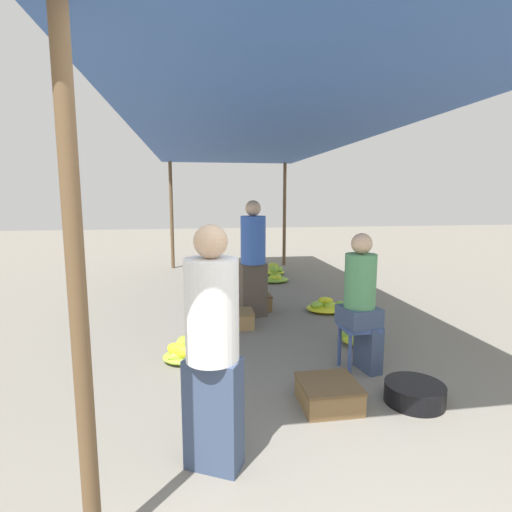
{
  "coord_description": "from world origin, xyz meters",
  "views": [
    {
      "loc": [
        -0.86,
        -1.48,
        1.71
      ],
      "look_at": [
        0.0,
        3.98,
        0.88
      ],
      "focal_mm": 28.0,
      "sensor_mm": 36.0,
      "label": 1
    }
  ],
  "objects": [
    {
      "name": "banana_pile_left_0",
      "position": [
        -0.99,
        2.56,
        0.09
      ],
      "size": [
        0.47,
        0.44,
        0.24
      ],
      "color": "#9EC330",
      "rests_on": "ground"
    },
    {
      "name": "crate_mid",
      "position": [
        0.09,
        4.31,
        0.12
      ],
      "size": [
        0.37,
        0.37,
        0.23
      ],
      "color": "brown",
      "rests_on": "ground"
    },
    {
      "name": "canopy_post_front_left",
      "position": [
        -1.36,
        0.3,
        1.25
      ],
      "size": [
        0.08,
        0.08,
        2.5
      ],
      "primitive_type": "cylinder",
      "color": "brown",
      "rests_on": "ground"
    },
    {
      "name": "banana_pile_right_1",
      "position": [
        1.1,
        4.08,
        0.07
      ],
      "size": [
        0.61,
        0.56,
        0.22
      ],
      "color": "#8CBC33",
      "rests_on": "ground"
    },
    {
      "name": "vendor_foreground",
      "position": [
        -0.76,
        0.85,
        0.8
      ],
      "size": [
        0.44,
        0.44,
        1.55
      ],
      "color": "#384766",
      "rests_on": "ground"
    },
    {
      "name": "banana_pile_right_0",
      "position": [
        0.87,
        6.98,
        0.09
      ],
      "size": [
        0.48,
        0.46,
        0.26
      ],
      "color": "#C8D428",
      "rests_on": "ground"
    },
    {
      "name": "basin_black",
      "position": [
        0.93,
        1.39,
        0.08
      ],
      "size": [
        0.49,
        0.49,
        0.17
      ],
      "color": "black",
      "rests_on": "ground"
    },
    {
      "name": "banana_pile_left_1",
      "position": [
        -0.71,
        6.08,
        0.1
      ],
      "size": [
        0.61,
        0.5,
        0.32
      ],
      "color": "yellow",
      "rests_on": "ground"
    },
    {
      "name": "banana_pile_right_2",
      "position": [
        1.06,
        2.75,
        0.06
      ],
      "size": [
        0.52,
        0.51,
        0.14
      ],
      "color": "#AECA2D",
      "rests_on": "ground"
    },
    {
      "name": "crate_near",
      "position": [
        -0.3,
        3.55,
        0.11
      ],
      "size": [
        0.39,
        0.39,
        0.22
      ],
      "color": "#9E7A4C",
      "rests_on": "ground"
    },
    {
      "name": "crate_far",
      "position": [
        0.21,
        1.45,
        0.1
      ],
      "size": [
        0.47,
        0.47,
        0.21
      ],
      "color": "brown",
      "rests_on": "ground"
    },
    {
      "name": "shopper_walking_mid",
      "position": [
        -0.04,
        4.0,
        0.86
      ],
      "size": [
        0.41,
        0.41,
        1.65
      ],
      "color": "#4C4238",
      "rests_on": "ground"
    },
    {
      "name": "canopy_post_back_right",
      "position": [
        1.36,
        8.14,
        1.25
      ],
      "size": [
        0.08,
        0.08,
        2.5
      ],
      "primitive_type": "cylinder",
      "color": "brown",
      "rests_on": "ground"
    },
    {
      "name": "canopy_post_back_left",
      "position": [
        -1.36,
        8.14,
        1.25
      ],
      "size": [
        0.08,
        0.08,
        2.5
      ],
      "primitive_type": "cylinder",
      "color": "brown",
      "rests_on": "ground"
    },
    {
      "name": "banana_pile_right_3",
      "position": [
        0.73,
        6.2,
        0.09
      ],
      "size": [
        0.56,
        0.49,
        0.34
      ],
      "color": "#C1D12A",
      "rests_on": "ground"
    },
    {
      "name": "vendor_seated",
      "position": [
        0.73,
        2.06,
        0.72
      ],
      "size": [
        0.4,
        0.4,
        1.36
      ],
      "color": "#384766",
      "rests_on": "ground"
    },
    {
      "name": "stool",
      "position": [
        0.71,
        2.07,
        0.37
      ],
      "size": [
        0.34,
        0.34,
        0.46
      ],
      "color": "#384C84",
      "rests_on": "ground"
    },
    {
      "name": "canopy_tarp",
      "position": [
        0.0,
        4.22,
        2.52
      ],
      "size": [
        3.12,
        8.24,
        0.04
      ],
      "primitive_type": "cube",
      "color": "#33569E",
      "rests_on": "canopy_post_front_left"
    }
  ]
}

